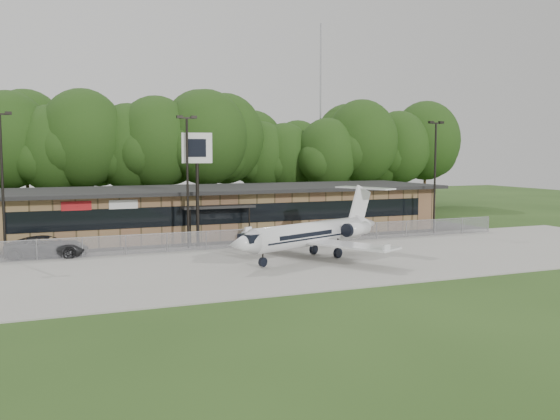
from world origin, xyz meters
name	(u,v)px	position (x,y,z in m)	size (l,w,h in m)	color
ground	(349,285)	(0.00, 0.00, 0.00)	(160.00, 160.00, 0.00)	#274418
apron	(292,262)	(0.00, 8.00, 0.04)	(64.00, 18.00, 0.08)	#9E9B93
parking_lot	(237,240)	(0.00, 19.50, 0.03)	(50.00, 9.00, 0.06)	#383835
terminal	(221,210)	(0.00, 23.94, 2.18)	(41.00, 11.65, 4.30)	olive
fence	(256,238)	(0.00, 15.00, 0.78)	(46.00, 0.04, 1.52)	gray
treeline	(175,151)	(0.00, 42.00, 7.50)	(72.00, 12.00, 15.00)	#153611
radio_mast	(320,115)	(22.00, 48.00, 12.50)	(0.20, 0.20, 25.00)	gray
light_pole_left	(2,174)	(-18.00, 16.50, 5.98)	(1.55, 0.30, 10.23)	black
light_pole_mid	(187,172)	(-5.00, 16.50, 5.98)	(1.55, 0.30, 10.23)	black
light_pole_right	(435,168)	(18.00, 16.50, 5.98)	(1.55, 0.30, 10.23)	black
business_jet	(313,234)	(1.80, 8.35, 1.77)	(14.37, 12.83, 4.94)	silver
suv	(47,247)	(-15.26, 16.34, 0.78)	(2.59, 5.61, 1.56)	#323235
pole_sign	(197,160)	(-4.15, 16.79, 6.84)	(2.36, 0.63, 8.95)	black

